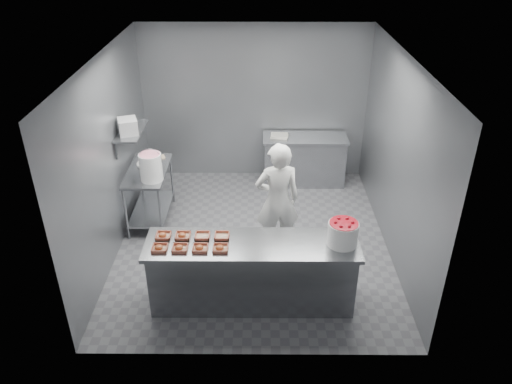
% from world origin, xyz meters
% --- Properties ---
extents(floor, '(4.50, 4.50, 0.00)m').
position_xyz_m(floor, '(0.00, 0.00, 0.00)').
color(floor, '#4C4C51').
rests_on(floor, ground).
extents(ceiling, '(4.50, 4.50, 0.00)m').
position_xyz_m(ceiling, '(0.00, 0.00, 2.80)').
color(ceiling, white).
rests_on(ceiling, wall_back).
extents(wall_back, '(4.00, 0.04, 2.80)m').
position_xyz_m(wall_back, '(0.00, 2.25, 1.40)').
color(wall_back, slate).
rests_on(wall_back, ground).
extents(wall_left, '(0.04, 4.50, 2.80)m').
position_xyz_m(wall_left, '(-2.00, 0.00, 1.40)').
color(wall_left, slate).
rests_on(wall_left, ground).
extents(wall_right, '(0.04, 4.50, 2.80)m').
position_xyz_m(wall_right, '(2.00, 0.00, 1.40)').
color(wall_right, slate).
rests_on(wall_right, ground).
extents(service_counter, '(2.60, 0.70, 0.90)m').
position_xyz_m(service_counter, '(0.00, -1.35, 0.45)').
color(service_counter, slate).
rests_on(service_counter, ground).
extents(prep_table, '(0.60, 1.20, 0.90)m').
position_xyz_m(prep_table, '(-1.65, 0.60, 0.59)').
color(prep_table, slate).
rests_on(prep_table, ground).
extents(back_counter, '(1.50, 0.60, 0.90)m').
position_xyz_m(back_counter, '(0.90, 1.90, 0.45)').
color(back_counter, slate).
rests_on(back_counter, ground).
extents(wall_shelf, '(0.35, 0.90, 0.03)m').
position_xyz_m(wall_shelf, '(-1.82, 0.60, 1.55)').
color(wall_shelf, slate).
rests_on(wall_shelf, wall_left).
extents(tray_0, '(0.19, 0.18, 0.06)m').
position_xyz_m(tray_0, '(-1.10, -1.48, 0.92)').
color(tray_0, tan).
rests_on(tray_0, service_counter).
extents(tray_1, '(0.19, 0.18, 0.06)m').
position_xyz_m(tray_1, '(-0.86, -1.48, 0.92)').
color(tray_1, tan).
rests_on(tray_1, service_counter).
extents(tray_2, '(0.19, 0.18, 0.06)m').
position_xyz_m(tray_2, '(-0.62, -1.48, 0.92)').
color(tray_2, tan).
rests_on(tray_2, service_counter).
extents(tray_3, '(0.19, 0.18, 0.06)m').
position_xyz_m(tray_3, '(-0.38, -1.48, 0.92)').
color(tray_3, tan).
rests_on(tray_3, service_counter).
extents(tray_4, '(0.19, 0.18, 0.06)m').
position_xyz_m(tray_4, '(-1.10, -1.22, 0.92)').
color(tray_4, tan).
rests_on(tray_4, service_counter).
extents(tray_5, '(0.19, 0.18, 0.06)m').
position_xyz_m(tray_5, '(-0.86, -1.22, 0.92)').
color(tray_5, tan).
rests_on(tray_5, service_counter).
extents(tray_6, '(0.19, 0.18, 0.04)m').
position_xyz_m(tray_6, '(-0.61, -1.22, 0.92)').
color(tray_6, tan).
rests_on(tray_6, service_counter).
extents(tray_7, '(0.19, 0.18, 0.04)m').
position_xyz_m(tray_7, '(-0.37, -1.22, 0.92)').
color(tray_7, tan).
rests_on(tray_7, service_counter).
extents(worker, '(0.69, 0.51, 1.73)m').
position_xyz_m(worker, '(0.34, -0.27, 0.87)').
color(worker, white).
rests_on(worker, ground).
extents(strawberry_tub, '(0.36, 0.36, 0.30)m').
position_xyz_m(strawberry_tub, '(1.08, -1.35, 1.06)').
color(strawberry_tub, white).
rests_on(strawberry_tub, service_counter).
extents(glaze_bucket, '(0.35, 0.33, 0.51)m').
position_xyz_m(glaze_bucket, '(-1.51, 0.28, 1.12)').
color(glaze_bucket, white).
rests_on(glaze_bucket, prep_table).
extents(bucket_lid, '(0.45, 0.45, 0.03)m').
position_xyz_m(bucket_lid, '(-1.68, 0.79, 0.91)').
color(bucket_lid, white).
rests_on(bucket_lid, prep_table).
extents(rag, '(0.18, 0.17, 0.02)m').
position_xyz_m(rag, '(-1.53, 1.04, 0.91)').
color(rag, '#CCB28C').
rests_on(rag, prep_table).
extents(appliance, '(0.34, 0.37, 0.22)m').
position_xyz_m(appliance, '(-1.82, 0.46, 1.68)').
color(appliance, gray).
rests_on(appliance, wall_shelf).
extents(paper_stack, '(0.33, 0.26, 0.05)m').
position_xyz_m(paper_stack, '(0.44, 1.90, 0.92)').
color(paper_stack, silver).
rests_on(paper_stack, back_counter).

